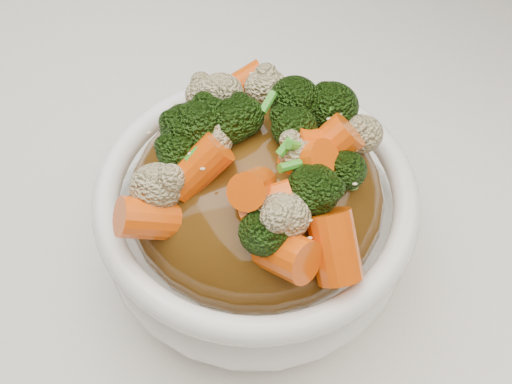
{
  "coord_description": "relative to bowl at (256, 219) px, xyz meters",
  "views": [
    {
      "loc": [
        -0.04,
        -0.24,
        1.16
      ],
      "look_at": [
        -0.01,
        0.01,
        0.83
      ],
      "focal_mm": 42.0,
      "sensor_mm": 36.0,
      "label": 1
    }
  ],
  "objects": [
    {
      "name": "sauce_base",
      "position": [
        0.0,
        0.0,
        0.03
      ],
      "size": [
        0.21,
        0.21,
        0.1
      ],
      "primitive_type": "ellipsoid",
      "rotation": [
        0.0,
        0.0,
        0.24
      ],
      "color": "#4F300D",
      "rests_on": "bowl"
    },
    {
      "name": "broccoli",
      "position": [
        0.0,
        0.0,
        0.09
      ],
      "size": [
        0.21,
        0.21,
        0.04
      ],
      "primitive_type": null,
      "rotation": [
        0.0,
        0.0,
        0.24
      ],
      "color": "black",
      "rests_on": "sauce_base"
    },
    {
      "name": "scallions",
      "position": [
        0.0,
        0.0,
        0.09
      ],
      "size": [
        0.16,
        0.16,
        0.02
      ],
      "primitive_type": null,
      "rotation": [
        0.0,
        0.0,
        0.24
      ],
      "color": "#379121",
      "rests_on": "sauce_base"
    },
    {
      "name": "tablecloth",
      "position": [
        0.01,
        -0.01,
        -0.06
      ],
      "size": [
        1.2,
        0.8,
        0.04
      ],
      "primitive_type": "cube",
      "color": "white",
      "rests_on": "dining_table"
    },
    {
      "name": "cauliflower",
      "position": [
        0.0,
        0.0,
        0.09
      ],
      "size": [
        0.21,
        0.21,
        0.04
      ],
      "primitive_type": null,
      "rotation": [
        0.0,
        0.0,
        0.24
      ],
      "color": "#CABD8A",
      "rests_on": "sauce_base"
    },
    {
      "name": "carrots",
      "position": [
        0.0,
        0.0,
        0.09
      ],
      "size": [
        0.21,
        0.21,
        0.05
      ],
      "primitive_type": null,
      "rotation": [
        0.0,
        0.0,
        0.24
      ],
      "color": "#EA5207",
      "rests_on": "sauce_base"
    },
    {
      "name": "sesame_seeds",
      "position": [
        0.0,
        0.0,
        0.09
      ],
      "size": [
        0.19,
        0.19,
        0.01
      ],
      "primitive_type": null,
      "rotation": [
        0.0,
        0.0,
        0.24
      ],
      "color": "beige",
      "rests_on": "sauce_base"
    },
    {
      "name": "bowl",
      "position": [
        0.0,
        0.0,
        0.0
      ],
      "size": [
        0.27,
        0.27,
        0.09
      ],
      "primitive_type": null,
      "rotation": [
        0.0,
        0.0,
        0.24
      ],
      "color": "white",
      "rests_on": "tablecloth"
    }
  ]
}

